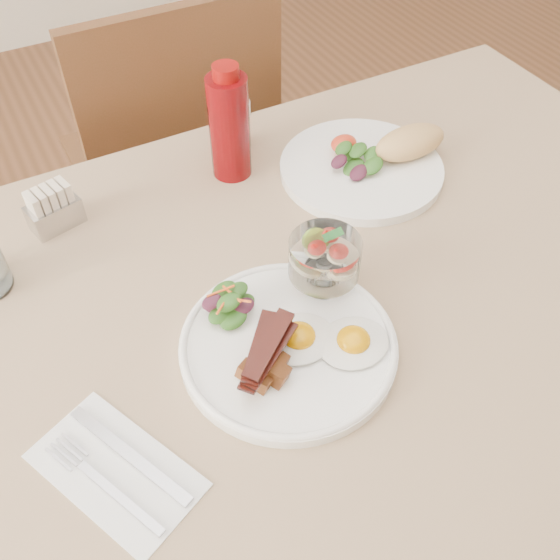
{
  "coord_description": "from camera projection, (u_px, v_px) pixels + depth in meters",
  "views": [
    {
      "loc": [
        -0.34,
        -0.49,
        1.41
      ],
      "look_at": [
        -0.09,
        -0.02,
        0.82
      ],
      "focal_mm": 40.0,
      "sensor_mm": 36.0,
      "label": 1
    }
  ],
  "objects": [
    {
      "name": "napkin_cutlery",
      "position": [
        117.0,
        469.0,
        0.69
      ],
      "size": [
        0.18,
        0.22,
        0.01
      ],
      "rotation": [
        0.0,
        0.0,
        0.43
      ],
      "color": "white",
      "rests_on": "table"
    },
    {
      "name": "second_plate",
      "position": [
        373.0,
        161.0,
        1.05
      ],
      "size": [
        0.3,
        0.27,
        0.07
      ],
      "rotation": [
        0.0,
        0.0,
        0.3
      ],
      "color": "white",
      "rests_on": "table"
    },
    {
      "name": "fried_eggs",
      "position": [
        326.0,
        339.0,
        0.79
      ],
      "size": [
        0.16,
        0.13,
        0.03
      ],
      "rotation": [
        0.0,
        0.0,
        0.05
      ],
      "color": "white",
      "rests_on": "main_plate"
    },
    {
      "name": "sugar_caddy",
      "position": [
        54.0,
        210.0,
        0.94
      ],
      "size": [
        0.09,
        0.06,
        0.07
      ],
      "rotation": [
        0.0,
        0.0,
        0.24
      ],
      "color": "#B4B4B9",
      "rests_on": "table"
    },
    {
      "name": "side_salad",
      "position": [
        229.0,
        305.0,
        0.81
      ],
      "size": [
        0.08,
        0.08,
        0.04
      ],
      "rotation": [
        0.0,
        0.0,
        -0.41
      ],
      "color": "#1D4913",
      "rests_on": "main_plate"
    },
    {
      "name": "fruit_cup",
      "position": [
        325.0,
        258.0,
        0.82
      ],
      "size": [
        0.1,
        0.1,
        0.1
      ],
      "rotation": [
        0.0,
        0.0,
        -0.42
      ],
      "color": "white",
      "rests_on": "main_plate"
    },
    {
      "name": "chair_far",
      "position": [
        176.0,
        161.0,
        1.45
      ],
      "size": [
        0.42,
        0.42,
        0.93
      ],
      "color": "#5B311C",
      "rests_on": "ground"
    },
    {
      "name": "ketchup_bottle",
      "position": [
        229.0,
        126.0,
        0.99
      ],
      "size": [
        0.08,
        0.08,
        0.19
      ],
      "rotation": [
        0.0,
        0.0,
        -0.3
      ],
      "color": "#5C0508",
      "rests_on": "table"
    },
    {
      "name": "table",
      "position": [
        326.0,
        321.0,
        0.95
      ],
      "size": [
        1.33,
        0.88,
        0.75
      ],
      "color": "#5B311C",
      "rests_on": "ground"
    },
    {
      "name": "bacon_potato_pile",
      "position": [
        266.0,
        359.0,
        0.75
      ],
      "size": [
        0.1,
        0.09,
        0.05
      ],
      "rotation": [
        0.0,
        0.0,
        0.25
      ],
      "color": "brown",
      "rests_on": "main_plate"
    },
    {
      "name": "main_plate",
      "position": [
        288.0,
        346.0,
        0.8
      ],
      "size": [
        0.28,
        0.28,
        0.02
      ],
      "primitive_type": "cylinder",
      "color": "white",
      "rests_on": "table"
    },
    {
      "name": "hot_sauce_bottle",
      "position": [
        240.0,
        116.0,
        1.06
      ],
      "size": [
        0.04,
        0.04,
        0.13
      ],
      "rotation": [
        0.0,
        0.0,
        -0.09
      ],
      "color": "#5C0508",
      "rests_on": "table"
    }
  ]
}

